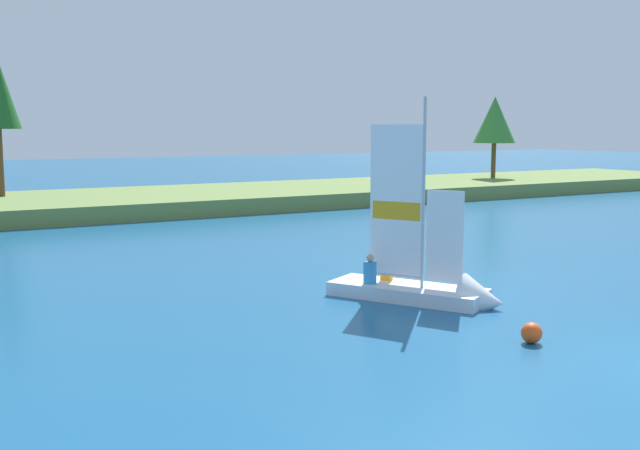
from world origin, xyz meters
TOP-DOWN VIEW (x-y plane):
  - shore_bank at (0.00, 31.47)m, footprint 80.00×10.53m
  - shoreline_tree_midright at (23.92, 31.87)m, footprint 2.94×2.94m
  - sailboat at (-1.04, 6.75)m, footprint 3.43×4.59m
  - channel_buoy at (-1.58, 2.99)m, footprint 0.43×0.43m

SIDE VIEW (x-z plane):
  - channel_buoy at x=-1.58m, z-range 0.00..0.43m
  - sailboat at x=-1.04m, z-range -2.46..3.14m
  - shore_bank at x=0.00m, z-range 0.00..0.84m
  - shoreline_tree_midright at x=23.92m, z-range 2.04..7.72m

